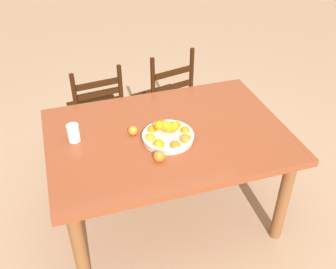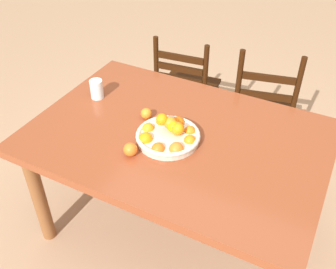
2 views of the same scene
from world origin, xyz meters
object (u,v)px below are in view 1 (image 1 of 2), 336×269
orange_loose_0 (159,156)px  orange_loose_1 (133,131)px  chair_near_window (164,102)px  drinking_glass (74,133)px  fruit_bowl (168,135)px  dining_table (167,144)px  chair_by_cabinet (97,112)px

orange_loose_0 → orange_loose_1: orange_loose_0 is taller
chair_near_window → drinking_glass: 1.20m
chair_near_window → orange_loose_1: (-0.46, -0.83, 0.34)m
fruit_bowl → chair_near_window: bearing=74.4°
dining_table → orange_loose_0: bearing=-117.2°
chair_near_window → fruit_bowl: size_ratio=2.87×
chair_near_window → fruit_bowl: 1.04m
dining_table → orange_loose_0: (-0.13, -0.25, 0.13)m
orange_loose_0 → dining_table: bearing=62.8°
orange_loose_0 → orange_loose_1: 0.32m
fruit_bowl → drinking_glass: (-0.57, 0.17, 0.02)m
dining_table → chair_near_window: (0.25, 0.88, -0.22)m
dining_table → orange_loose_0: 0.31m
dining_table → orange_loose_1: orange_loose_1 is taller
chair_near_window → chair_by_cabinet: size_ratio=1.05×
chair_near_window → chair_by_cabinet: (-0.60, -0.01, 0.01)m
dining_table → fruit_bowl: fruit_bowl is taller
dining_table → orange_loose_1: (-0.22, 0.05, 0.12)m
orange_loose_0 → drinking_glass: bearing=141.9°
orange_loose_0 → chair_near_window: bearing=71.6°
chair_by_cabinet → fruit_bowl: size_ratio=2.73×
chair_near_window → orange_loose_0: size_ratio=13.92×
chair_near_window → drinking_glass: size_ratio=8.37×
fruit_bowl → drinking_glass: 0.59m
dining_table → drinking_glass: 0.61m
chair_near_window → orange_loose_1: 1.01m
orange_loose_1 → fruit_bowl: bearing=-30.8°
drinking_glass → orange_loose_1: bearing=-7.7°
orange_loose_0 → chair_by_cabinet: bearing=101.2°
chair_by_cabinet → fruit_bowl: chair_by_cabinet is taller
orange_loose_1 → chair_by_cabinet: bearing=99.4°
drinking_glass → chair_by_cabinet: bearing=73.1°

